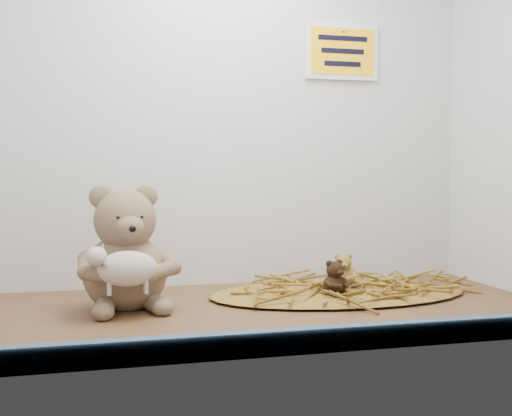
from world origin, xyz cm
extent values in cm
cube|color=#452D17|center=(0.00, 0.00, 0.00)|extent=(120.00, 60.00, 0.40)
cube|color=silver|center=(0.00, 30.00, 45.00)|extent=(120.00, 0.40, 90.00)
cube|color=#3E5577|center=(0.00, -28.80, 1.80)|extent=(119.28, 2.20, 3.60)
ellipsoid|color=brown|center=(22.34, 10.80, 0.55)|extent=(56.48, 32.80, 1.09)
cube|color=#FFB20D|center=(30.00, 29.40, 55.00)|extent=(16.00, 1.20, 11.00)
camera|label=1|loc=(-28.19, -116.17, 26.44)|focal=45.00mm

